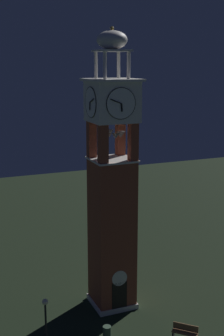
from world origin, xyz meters
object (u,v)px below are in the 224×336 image
Objects in this scene: park_bench at (185,332)px; trash_bin at (107,332)px; clock_tower at (112,195)px; lamp_post at (46,316)px.

park_bench is 4.86m from trash_bin.
park_bench is at bearing -66.28° from clock_tower.
park_bench is (2.53, -5.76, -7.56)m from clock_tower.
clock_tower reaches higher than park_bench.
trash_bin is at bearing 1.36° from lamp_post.
trash_bin is at bearing 156.37° from park_bench.
clock_tower is 23.77× the size of trash_bin.
clock_tower reaches higher than trash_bin.
lamp_post is at bearing -146.06° from clock_tower.
lamp_post is at bearing 167.45° from park_bench.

